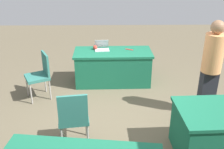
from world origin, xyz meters
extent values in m
plane|color=brown|center=(0.00, 0.00, 0.00)|extent=(14.40, 14.40, 0.00)
cube|color=#196647|center=(-0.08, -1.60, 0.74)|extent=(1.74, 0.80, 0.05)
cube|color=#196647|center=(-0.08, -1.60, 0.36)|extent=(1.67, 0.77, 0.71)
cylinder|color=#9E9993|center=(1.56, -0.64, 0.22)|extent=(0.03, 0.03, 0.44)
cylinder|color=#9E9993|center=(1.73, -0.98, 0.22)|extent=(0.03, 0.03, 0.44)
cylinder|color=#9E9993|center=(1.22, -0.81, 0.22)|extent=(0.03, 0.03, 0.44)
cylinder|color=#9E9993|center=(1.39, -1.15, 0.22)|extent=(0.03, 0.03, 0.44)
cube|color=#2D7066|center=(1.47, -0.89, 0.47)|extent=(0.59, 0.59, 0.06)
cube|color=#2D7066|center=(1.29, -0.98, 0.72)|extent=(0.22, 0.39, 0.45)
cylinder|color=#9E9993|center=(0.77, 0.44, 0.23)|extent=(0.03, 0.03, 0.46)
cylinder|color=#9E9993|center=(0.39, 0.39, 0.23)|extent=(0.03, 0.03, 0.46)
cylinder|color=#9E9993|center=(0.72, 0.82, 0.23)|extent=(0.03, 0.03, 0.46)
cylinder|color=#9E9993|center=(0.34, 0.77, 0.23)|extent=(0.03, 0.03, 0.46)
cube|color=#2D7066|center=(0.56, 0.60, 0.49)|extent=(0.50, 0.50, 0.06)
cube|color=#2D7066|center=(0.53, 0.80, 0.75)|extent=(0.42, 0.10, 0.45)
cube|color=#26262D|center=(-1.76, -0.25, 0.43)|extent=(0.29, 0.20, 0.85)
cylinder|color=#F49E60|center=(-1.76, -0.25, 1.19)|extent=(0.36, 0.36, 0.67)
sphere|color=#936B4C|center=(-1.76, -0.25, 1.64)|extent=(0.23, 0.23, 0.23)
cube|color=silver|center=(0.16, -1.68, 0.77)|extent=(0.34, 0.25, 0.02)
cube|color=#B7B7BC|center=(0.18, -1.82, 0.87)|extent=(0.32, 0.10, 0.19)
sphere|color=#B2382D|center=(0.32, -1.74, 0.81)|extent=(0.10, 0.10, 0.10)
cube|color=red|center=(-0.45, -1.72, 0.76)|extent=(0.18, 0.11, 0.01)
camera|label=1|loc=(0.04, 3.92, 2.69)|focal=41.91mm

